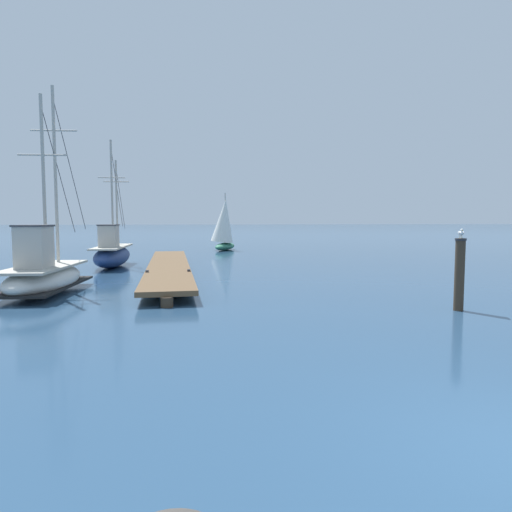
# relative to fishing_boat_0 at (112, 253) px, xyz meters

# --- Properties ---
(floating_dock) EXTENTS (2.74, 16.72, 0.53)m
(floating_dock) POSITION_rel_fishing_boat_0_xyz_m (3.11, -3.22, -0.36)
(floating_dock) COLOR brown
(floating_dock) RESTS_ON ground
(fishing_boat_0) EXTENTS (1.60, 6.67, 6.61)m
(fishing_boat_0) POSITION_rel_fishing_boat_0_xyz_m (0.00, 0.00, 0.00)
(fishing_boat_0) COLOR navy
(fishing_boat_0) RESTS_ON ground
(fishing_boat_1) EXTENTS (2.10, 7.10, 7.22)m
(fishing_boat_1) POSITION_rel_fishing_boat_0_xyz_m (-0.67, -8.55, -0.05)
(fishing_boat_1) COLOR silver
(fishing_boat_1) RESTS_ON ground
(mooring_piling) EXTENTS (0.30, 0.30, 1.99)m
(mooring_piling) POSITION_rel_fishing_boat_0_xyz_m (11.57, -12.88, 0.31)
(mooring_piling) COLOR #3D3023
(mooring_piling) RESTS_ON ground
(perched_seagull) EXTENTS (0.23, 0.37, 0.26)m
(perched_seagull) POSITION_rel_fishing_boat_0_xyz_m (11.57, -12.87, 1.41)
(perched_seagull) COLOR gold
(perched_seagull) RESTS_ON mooring_piling
(distant_sailboat) EXTENTS (2.63, 3.70, 4.58)m
(distant_sailboat) POSITION_rel_fishing_boat_0_xyz_m (6.51, 11.87, 1.29)
(distant_sailboat) COLOR #337556
(distant_sailboat) RESTS_ON ground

